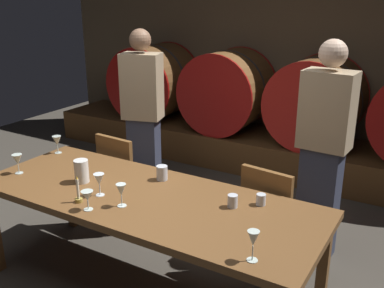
% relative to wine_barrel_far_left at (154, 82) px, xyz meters
% --- Properties ---
extents(ground_plane, '(8.60, 8.60, 0.00)m').
position_rel_wine_barrel_far_left_xyz_m(ground_plane, '(1.65, -2.61, -0.90)').
color(ground_plane, '#3F3A33').
extents(back_wall, '(6.62, 0.24, 2.70)m').
position_rel_wine_barrel_far_left_xyz_m(back_wall, '(1.65, 0.55, 0.45)').
color(back_wall, brown).
rests_on(back_wall, ground).
extents(barrel_shelf, '(5.95, 0.90, 0.40)m').
position_rel_wine_barrel_far_left_xyz_m(barrel_shelf, '(1.65, -0.00, -0.70)').
color(barrel_shelf, brown).
rests_on(barrel_shelf, ground).
extents(wine_barrel_far_left, '(1.01, 0.82, 1.01)m').
position_rel_wine_barrel_far_left_xyz_m(wine_barrel_far_left, '(0.00, 0.00, 0.00)').
color(wine_barrel_far_left, brown).
rests_on(wine_barrel_far_left, barrel_shelf).
extents(wine_barrel_center_left, '(1.01, 0.82, 1.01)m').
position_rel_wine_barrel_far_left_xyz_m(wine_barrel_center_left, '(1.12, 0.00, 0.00)').
color(wine_barrel_center_left, brown).
rests_on(wine_barrel_center_left, barrel_shelf).
extents(wine_barrel_center_right, '(1.01, 0.82, 1.01)m').
position_rel_wine_barrel_far_left_xyz_m(wine_barrel_center_right, '(2.23, 0.00, 0.00)').
color(wine_barrel_center_right, brown).
rests_on(wine_barrel_center_right, barrel_shelf).
extents(dining_table, '(2.46, 0.93, 0.75)m').
position_rel_wine_barrel_far_left_xyz_m(dining_table, '(1.83, -2.71, -0.21)').
color(dining_table, brown).
rests_on(dining_table, ground).
extents(chair_left, '(0.43, 0.43, 0.88)m').
position_rel_wine_barrel_far_left_xyz_m(chair_left, '(1.08, -2.03, -0.41)').
color(chair_left, brown).
rests_on(chair_left, ground).
extents(chair_right, '(0.45, 0.45, 0.88)m').
position_rel_wine_barrel_far_left_xyz_m(chair_right, '(2.51, -2.05, -0.41)').
color(chair_right, brown).
rests_on(chair_right, ground).
extents(guest_left, '(0.43, 0.34, 1.74)m').
position_rel_wine_barrel_far_left_xyz_m(guest_left, '(0.88, -1.45, -0.00)').
color(guest_left, '#33384C').
rests_on(guest_left, ground).
extents(guest_right, '(0.39, 0.26, 1.75)m').
position_rel_wine_barrel_far_left_xyz_m(guest_right, '(2.74, -1.62, 0.01)').
color(guest_right, '#33384C').
rests_on(guest_right, ground).
extents(candle_center, '(0.05, 0.05, 0.19)m').
position_rel_wine_barrel_far_left_xyz_m(candle_center, '(1.51, -3.01, -0.09)').
color(candle_center, olive).
rests_on(candle_center, dining_table).
extents(pitcher, '(0.10, 0.10, 0.17)m').
position_rel_wine_barrel_far_left_xyz_m(pitcher, '(1.30, -2.76, -0.06)').
color(pitcher, white).
rests_on(pitcher, dining_table).
extents(wine_glass_far_left, '(0.08, 0.08, 0.15)m').
position_rel_wine_barrel_far_left_xyz_m(wine_glass_far_left, '(0.68, -2.41, -0.04)').
color(wine_glass_far_left, silver).
rests_on(wine_glass_far_left, dining_table).
extents(wine_glass_left, '(0.08, 0.08, 0.15)m').
position_rel_wine_barrel_far_left_xyz_m(wine_glass_left, '(0.77, -2.89, -0.03)').
color(wine_glass_left, silver).
rests_on(wine_glass_left, dining_table).
extents(wine_glass_center_left, '(0.07, 0.07, 0.16)m').
position_rel_wine_barrel_far_left_xyz_m(wine_glass_center_left, '(1.56, -2.87, -0.03)').
color(wine_glass_center_left, white).
rests_on(wine_glass_center_left, dining_table).
extents(wine_glass_center_right, '(0.08, 0.08, 0.13)m').
position_rel_wine_barrel_far_left_xyz_m(wine_glass_center_right, '(1.64, -3.06, -0.05)').
color(wine_glass_center_right, silver).
rests_on(wine_glass_center_right, dining_table).
extents(wine_glass_right, '(0.07, 0.07, 0.16)m').
position_rel_wine_barrel_far_left_xyz_m(wine_glass_right, '(1.79, -2.91, -0.03)').
color(wine_glass_right, silver).
rests_on(wine_glass_right, dining_table).
extents(wine_glass_far_right, '(0.06, 0.06, 0.17)m').
position_rel_wine_barrel_far_left_xyz_m(wine_glass_far_right, '(2.77, -3.06, -0.02)').
color(wine_glass_far_right, silver).
rests_on(wine_glass_far_right, dining_table).
extents(cup_left, '(0.08, 0.08, 0.11)m').
position_rel_wine_barrel_far_left_xyz_m(cup_left, '(1.78, -2.43, -0.09)').
color(cup_left, silver).
rests_on(cup_left, dining_table).
extents(cup_center, '(0.07, 0.07, 0.09)m').
position_rel_wine_barrel_far_left_xyz_m(cup_center, '(2.42, -2.56, -0.10)').
color(cup_center, silver).
rests_on(cup_center, dining_table).
extents(cup_right, '(0.06, 0.06, 0.08)m').
position_rel_wine_barrel_far_left_xyz_m(cup_right, '(2.57, -2.44, -0.11)').
color(cup_right, silver).
rests_on(cup_right, dining_table).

